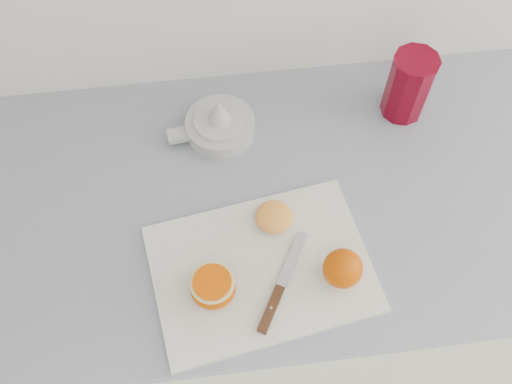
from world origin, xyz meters
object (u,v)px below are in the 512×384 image
(cutting_board, at_px, (261,269))
(half_orange, at_px, (213,287))
(counter, at_px, (309,274))
(red_tumbler, at_px, (408,88))
(citrus_juicer, at_px, (219,124))

(cutting_board, height_order, half_orange, half_orange)
(counter, xyz_separation_m, red_tumbler, (0.18, 0.16, 0.51))
(half_orange, height_order, citrus_juicer, citrus_juicer)
(half_orange, bearing_deg, cutting_board, 21.93)
(cutting_board, relative_size, half_orange, 4.89)
(half_orange, height_order, red_tumbler, red_tumbler)
(half_orange, relative_size, citrus_juicer, 0.43)
(cutting_board, relative_size, red_tumbler, 2.56)
(counter, distance_m, red_tumbler, 0.57)
(cutting_board, height_order, citrus_juicer, citrus_juicer)
(counter, distance_m, citrus_juicer, 0.53)
(half_orange, xyz_separation_m, red_tumbler, (0.42, 0.35, 0.03))
(half_orange, relative_size, red_tumbler, 0.52)
(cutting_board, xyz_separation_m, citrus_juicer, (-0.04, 0.31, 0.02))
(counter, height_order, citrus_juicer, citrus_juicer)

